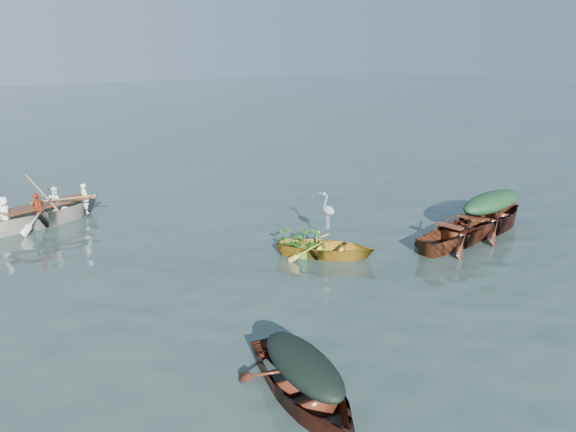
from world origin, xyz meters
name	(u,v)px	position (x,y,z in m)	size (l,w,h in m)	color
ground	(370,275)	(0.00, 0.00, 0.00)	(140.00, 140.00, 0.00)	#30433E
yellow_dinghy	(326,256)	(-0.02, 1.51, 0.00)	(1.25, 2.89, 0.76)	gold
dark_covered_boat	(303,400)	(-3.97, -2.71, 0.00)	(1.29, 3.48, 0.86)	#4F1B12
green_tarp_boat	(489,231)	(4.80, 0.33, 0.00)	(1.47, 4.71, 1.12)	#491E11
open_wooden_boat	(458,244)	(3.28, 0.17, 0.00)	(1.30, 4.18, 0.96)	#5A2E16
rowed_boat	(49,224)	(-4.72, 8.13, 0.00)	(1.34, 4.48, 1.08)	beige
dark_tarp_cover	(303,362)	(-3.97, -2.71, 0.63)	(0.71, 1.91, 0.40)	black
green_tarp_cover	(492,202)	(4.80, 0.33, 0.82)	(0.81, 2.59, 0.52)	#183C1D
thwart_benches	(460,225)	(3.28, 0.17, 0.50)	(0.78, 2.09, 0.04)	#4C2211
heron	(328,216)	(0.37, 1.90, 0.84)	(0.28, 0.40, 0.92)	#9899A0
dinghy_weeds	(304,227)	(-0.36, 1.94, 0.68)	(0.70, 0.90, 0.60)	#2C691B
rowers	(45,192)	(-4.72, 8.13, 0.92)	(1.21, 3.14, 0.76)	silver
oars	(46,204)	(-4.72, 8.13, 0.57)	(2.60, 0.60, 0.06)	olive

